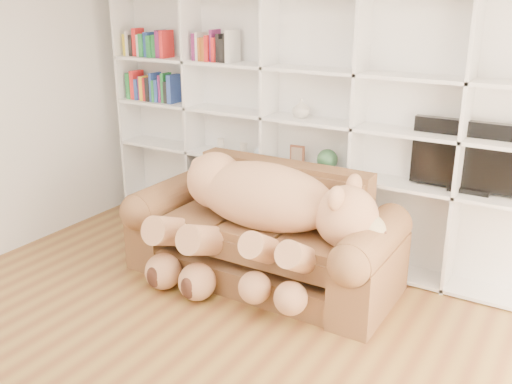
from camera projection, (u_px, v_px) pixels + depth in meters
The scene contains 13 objects.
floor at pixel (149, 383), 3.68m from camera, with size 5.00×5.00×0.00m, color brown.
wall_back at pixel (322, 111), 5.25m from camera, with size 5.00×0.02×2.70m, color white.
bookshelf at pixel (291, 116), 5.28m from camera, with size 4.43×0.35×2.40m.
sofa at pixel (264, 238), 4.95m from camera, with size 2.31×1.00×0.97m.
teddy_bear at pixel (259, 212), 4.66m from camera, with size 1.88×0.99×1.09m.
throw_pillow at pixel (220, 187), 5.25m from camera, with size 0.40×0.13×0.40m, color maroon.
tv at pixel (474, 158), 4.52m from camera, with size 0.97×0.18×0.57m.
picture_frame at pixel (297, 155), 5.29m from camera, with size 0.14×0.03×0.18m, color brown.
green_vase at pixel (327, 160), 5.15m from camera, with size 0.19×0.19×0.19m, color #2F5B37.
figurine_tall at pixel (221, 145), 5.72m from camera, with size 0.07×0.07×0.14m, color silver.
figurine_short at pixel (244, 149), 5.59m from camera, with size 0.08×0.08×0.13m, color silver.
snow_globe at pixel (259, 153), 5.51m from camera, with size 0.11×0.11×0.11m, color white.
shelf_vase at pixel (301, 108), 5.14m from camera, with size 0.16×0.16×0.17m, color beige.
Camera 1 is at (2.18, -2.27, 2.38)m, focal length 40.00 mm.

